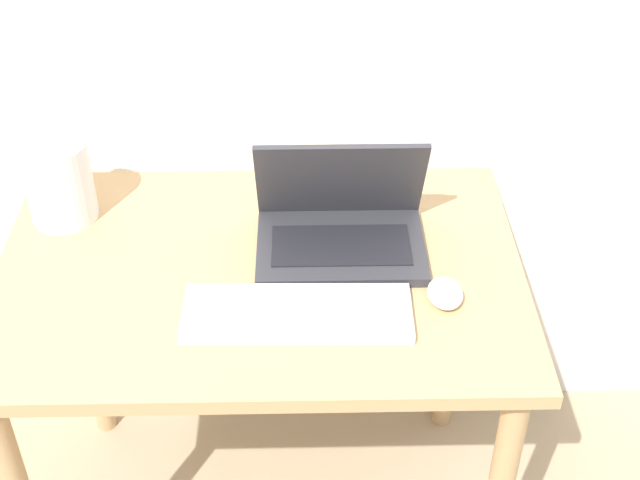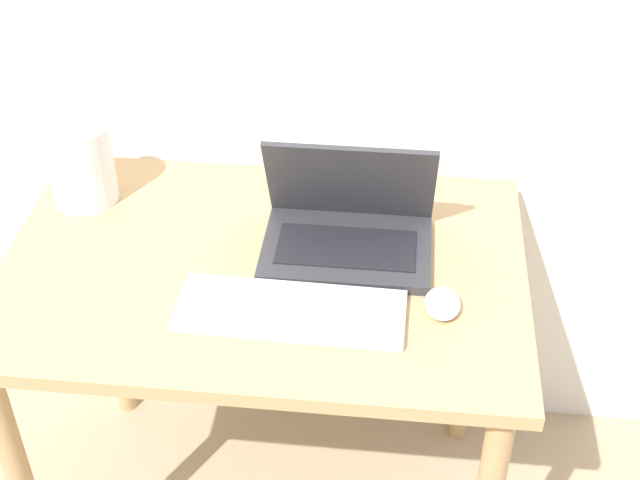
{
  "view_description": "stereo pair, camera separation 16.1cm",
  "coord_description": "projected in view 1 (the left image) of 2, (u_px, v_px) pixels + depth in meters",
  "views": [
    {
      "loc": [
        0.09,
        -0.98,
        1.86
      ],
      "look_at": [
        0.12,
        0.3,
        0.88
      ],
      "focal_mm": 50.0,
      "sensor_mm": 36.0,
      "label": 1
    },
    {
      "loc": [
        0.25,
        -0.98,
        1.86
      ],
      "look_at": [
        0.12,
        0.3,
        0.88
      ],
      "focal_mm": 50.0,
      "sensor_mm": 36.0,
      "label": 2
    }
  ],
  "objects": [
    {
      "name": "keyboard",
      "position": [
        297.0,
        313.0,
        1.6
      ],
      "size": [
        0.41,
        0.15,
        0.02
      ],
      "color": "silver",
      "rests_on": "desk"
    },
    {
      "name": "laptop",
      "position": [
        340.0,
        223.0,
        1.74
      ],
      "size": [
        0.33,
        0.23,
        0.23
      ],
      "color": "#333338",
      "rests_on": "desk"
    },
    {
      "name": "desk",
      "position": [
        262.0,
        313.0,
        1.78
      ],
      "size": [
        1.01,
        0.68,
        0.78
      ],
      "color": "tan",
      "rests_on": "ground_plane"
    },
    {
      "name": "mouse",
      "position": [
        445.0,
        293.0,
        1.63
      ],
      "size": [
        0.07,
        0.09,
        0.03
      ],
      "color": "white",
      "rests_on": "desk"
    },
    {
      "name": "vase",
      "position": [
        56.0,
        166.0,
        1.77
      ],
      "size": [
        0.13,
        0.13,
        0.25
      ],
      "color": "white",
      "rests_on": "desk"
    }
  ]
}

